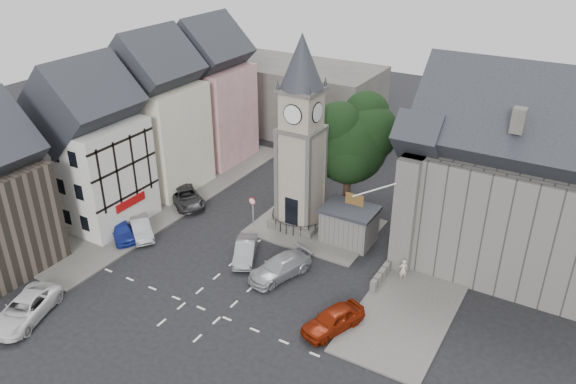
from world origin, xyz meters
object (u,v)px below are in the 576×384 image
Objects in this scene: stone_shelter at (349,225)px; car_east_red at (333,319)px; car_west_blue at (122,231)px; pedestrian at (403,270)px; clock_tower at (301,136)px.

stone_shelter is 0.95× the size of car_east_red.
car_west_blue is 2.37× the size of pedestrian.
car_west_blue is 22.84m from pedestrian.
clock_tower is at bearing -17.11° from car_west_blue.
car_east_red is at bearing -60.47° from car_west_blue.
car_east_red is at bearing -51.87° from clock_tower.
car_west_blue is at bearing -162.32° from car_east_red.
pedestrian is (21.99, 6.17, 0.16)m from car_west_blue.
pedestrian reaches higher than car_east_red.
stone_shelter reaches higher than car_east_red.
car_west_blue is 0.90× the size of car_east_red.
clock_tower is 9.43× the size of pedestrian.
pedestrian is (5.69, -2.87, -0.69)m from stone_shelter.
clock_tower is 3.97× the size of car_west_blue.
stone_shelter is 2.50× the size of pedestrian.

